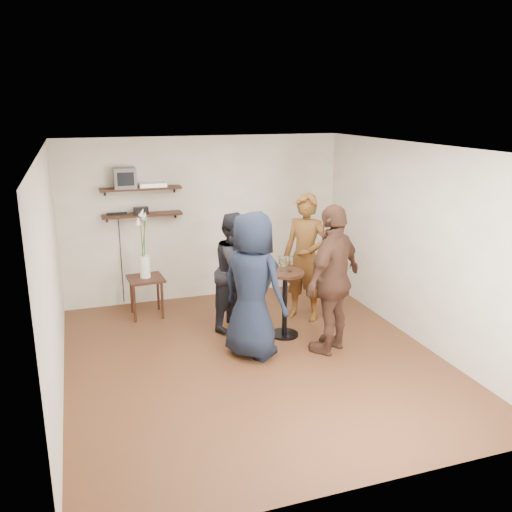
% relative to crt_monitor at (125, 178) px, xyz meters
% --- Properties ---
extents(room, '(4.58, 5.08, 2.68)m').
position_rel_crt_monitor_xyz_m(room, '(1.23, -2.38, -0.72)').
color(room, '#4F2719').
rests_on(room, ground).
extents(shelf_upper, '(1.20, 0.25, 0.04)m').
position_rel_crt_monitor_xyz_m(shelf_upper, '(0.23, 0.00, -0.17)').
color(shelf_upper, black).
rests_on(shelf_upper, room).
extents(shelf_lower, '(1.20, 0.25, 0.04)m').
position_rel_crt_monitor_xyz_m(shelf_lower, '(0.23, 0.00, -0.57)').
color(shelf_lower, black).
rests_on(shelf_lower, room).
extents(crt_monitor, '(0.32, 0.30, 0.30)m').
position_rel_crt_monitor_xyz_m(crt_monitor, '(0.00, 0.00, 0.00)').
color(crt_monitor, '#59595B').
rests_on(crt_monitor, shelf_upper).
extents(dvd_deck, '(0.40, 0.24, 0.06)m').
position_rel_crt_monitor_xyz_m(dvd_deck, '(0.40, 0.00, -0.12)').
color(dvd_deck, silver).
rests_on(dvd_deck, shelf_upper).
extents(radio, '(0.22, 0.10, 0.10)m').
position_rel_crt_monitor_xyz_m(radio, '(0.21, 0.00, -0.50)').
color(radio, black).
rests_on(radio, shelf_lower).
extents(power_strip, '(0.30, 0.05, 0.03)m').
position_rel_crt_monitor_xyz_m(power_strip, '(-0.15, 0.05, -0.54)').
color(power_strip, black).
rests_on(power_strip, shelf_lower).
extents(side_table, '(0.54, 0.54, 0.60)m').
position_rel_crt_monitor_xyz_m(side_table, '(0.16, -0.48, -1.51)').
color(side_table, black).
rests_on(side_table, room).
extents(vase_lilies, '(0.20, 0.21, 1.06)m').
position_rel_crt_monitor_xyz_m(vase_lilies, '(0.16, -0.48, -1.08)').
color(vase_lilies, white).
rests_on(vase_lilies, side_table).
extents(drinks_table, '(0.50, 0.50, 0.92)m').
position_rel_crt_monitor_xyz_m(drinks_table, '(1.85, -1.80, -1.43)').
color(drinks_table, black).
rests_on(drinks_table, room).
extents(wine_glass_fl, '(0.06, 0.06, 0.19)m').
position_rel_crt_monitor_xyz_m(wine_glass_fl, '(1.79, -1.85, -0.97)').
color(wine_glass_fl, silver).
rests_on(wine_glass_fl, drinks_table).
extents(wine_glass_fr, '(0.07, 0.07, 0.20)m').
position_rel_crt_monitor_xyz_m(wine_glass_fr, '(1.92, -1.82, -0.96)').
color(wine_glass_fr, silver).
rests_on(wine_glass_fr, drinks_table).
extents(wine_glass_bl, '(0.06, 0.06, 0.19)m').
position_rel_crt_monitor_xyz_m(wine_glass_bl, '(1.82, -1.73, -0.97)').
color(wine_glass_bl, silver).
rests_on(wine_glass_bl, drinks_table).
extents(wine_glass_br, '(0.07, 0.07, 0.21)m').
position_rel_crt_monitor_xyz_m(wine_glass_br, '(1.88, -1.80, -0.96)').
color(wine_glass_br, silver).
rests_on(wine_glass_br, drinks_table).
extents(person_plaid, '(0.79, 0.79, 1.86)m').
position_rel_crt_monitor_xyz_m(person_plaid, '(2.37, -1.29, -1.09)').
color(person_plaid, '#A71413').
rests_on(person_plaid, room).
extents(person_dark, '(1.01, 1.01, 1.65)m').
position_rel_crt_monitor_xyz_m(person_dark, '(1.33, -1.29, -1.19)').
color(person_dark, black).
rests_on(person_dark, room).
extents(person_navy, '(1.00, 1.08, 1.85)m').
position_rel_crt_monitor_xyz_m(person_navy, '(1.26, -2.23, -1.09)').
color(person_navy, black).
rests_on(person_navy, room).
extents(person_brown, '(1.19, 1.01, 1.91)m').
position_rel_crt_monitor_xyz_m(person_brown, '(2.26, -2.42, -1.06)').
color(person_brown, '#44281D').
rests_on(person_brown, room).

